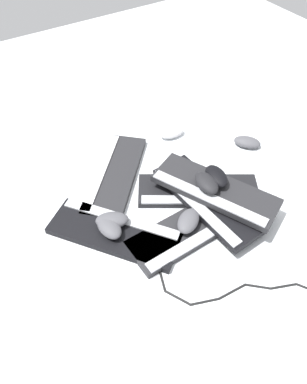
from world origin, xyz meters
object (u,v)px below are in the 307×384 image
at_px(keyboard_2, 115,174).
at_px(mouse_0, 172,132).
at_px(keyboard_3, 114,233).
at_px(keyboard_5, 215,190).
at_px(mouse_1, 109,227).
at_px(mouse_5, 207,183).
at_px(keyboard_4, 206,200).
at_px(mouse_4, 247,142).
at_px(mouse_2, 188,221).
at_px(mouse_3, 216,176).
at_px(keyboard_1, 198,191).
at_px(keyboard_0, 191,229).
at_px(mouse_6, 112,220).

relative_size(keyboard_2, mouse_0, 3.86).
height_order(keyboard_3, keyboard_5, keyboard_5).
height_order(mouse_1, mouse_5, mouse_5).
bearing_deg(keyboard_4, mouse_4, 116.50).
relative_size(mouse_0, mouse_2, 1.00).
bearing_deg(mouse_0, mouse_3, -94.84).
bearing_deg(keyboard_2, mouse_4, 76.63).
relative_size(keyboard_1, keyboard_2, 1.06).
bearing_deg(keyboard_0, keyboard_1, 134.63).
xyz_separation_m(mouse_1, mouse_6, (-0.02, 0.02, 0.00)).
height_order(keyboard_2, mouse_4, mouse_4).
height_order(keyboard_2, mouse_6, mouse_6).
distance_m(keyboard_0, keyboard_3, 0.26).
bearing_deg(mouse_0, keyboard_0, -111.01).
xyz_separation_m(keyboard_4, keyboard_5, (0.00, 0.03, 0.03)).
xyz_separation_m(keyboard_2, mouse_6, (0.22, -0.12, 0.04)).
relative_size(keyboard_1, mouse_2, 4.11).
xyz_separation_m(keyboard_3, mouse_0, (-0.33, 0.46, 0.01)).
xyz_separation_m(mouse_1, mouse_2, (0.12, 0.23, 0.00)).
relative_size(mouse_0, mouse_1, 1.00).
bearing_deg(mouse_5, mouse_2, -54.49).
height_order(keyboard_4, mouse_6, mouse_6).
relative_size(keyboard_0, keyboard_4, 0.99).
bearing_deg(mouse_3, mouse_5, 109.58).
relative_size(mouse_2, mouse_5, 1.00).
bearing_deg(mouse_5, keyboard_5, 62.66).
bearing_deg(keyboard_1, keyboard_5, 11.13).
height_order(keyboard_3, mouse_0, mouse_0).
xyz_separation_m(keyboard_1, keyboard_5, (0.07, 0.01, 0.06)).
bearing_deg(mouse_4, mouse_0, -173.74).
distance_m(keyboard_4, keyboard_5, 0.04).
xyz_separation_m(keyboard_4, mouse_1, (-0.07, -0.35, 0.01)).
relative_size(keyboard_1, mouse_5, 4.11).
relative_size(keyboard_3, keyboard_5, 0.96).
xyz_separation_m(keyboard_4, mouse_2, (0.05, -0.11, 0.01)).
relative_size(mouse_1, mouse_6, 1.00).
distance_m(keyboard_0, mouse_1, 0.27).
height_order(mouse_0, mouse_2, mouse_2).
bearing_deg(mouse_3, mouse_1, 93.87).
distance_m(keyboard_2, mouse_5, 0.37).
bearing_deg(mouse_5, keyboard_4, -12.57).
relative_size(keyboard_4, mouse_2, 4.08).
bearing_deg(mouse_0, keyboard_1, -101.85).
bearing_deg(keyboard_0, mouse_3, 117.10).
relative_size(keyboard_1, mouse_4, 4.11).
distance_m(mouse_1, mouse_6, 0.03).
relative_size(keyboard_5, mouse_2, 4.20).
bearing_deg(keyboard_4, keyboard_3, -101.31).
xyz_separation_m(keyboard_5, mouse_2, (0.05, -0.14, -0.02)).
distance_m(keyboard_4, mouse_3, 0.09).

